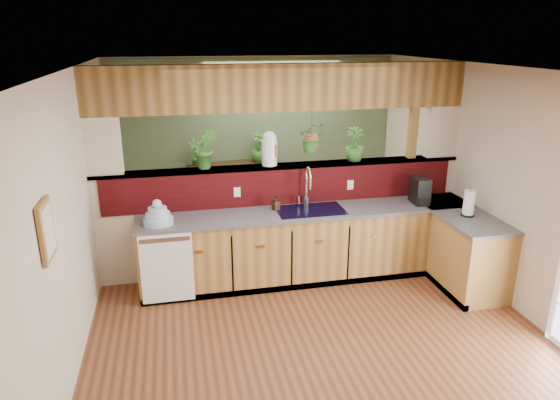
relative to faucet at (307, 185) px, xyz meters
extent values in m
cube|color=brown|center=(-0.24, -1.13, -1.17)|extent=(4.60, 7.00, 0.01)
cube|color=brown|center=(-0.24, -1.13, 1.43)|extent=(4.60, 7.00, 0.01)
cube|color=beige|center=(-0.24, 2.37, 0.13)|extent=(4.60, 0.02, 2.60)
cube|color=beige|center=(-2.54, -1.13, 0.13)|extent=(0.02, 7.00, 2.60)
cube|color=beige|center=(2.06, -1.13, 0.13)|extent=(0.02, 7.00, 2.60)
cube|color=beige|center=(-0.24, 0.22, -0.50)|extent=(4.60, 0.15, 1.35)
cube|color=#37070A|center=(-0.24, 0.14, -0.05)|extent=(4.40, 0.02, 0.45)
cube|color=brown|center=(-0.24, 0.22, 0.20)|extent=(4.60, 0.21, 0.04)
cube|color=brown|center=(-0.24, 0.22, 1.15)|extent=(4.60, 0.15, 0.55)
cube|color=beige|center=(-2.34, 0.22, 0.53)|extent=(0.40, 0.15, 0.70)
cube|color=beige|center=(1.86, 0.22, 0.53)|extent=(0.40, 0.15, 0.70)
cube|color=brown|center=(1.46, 0.22, 0.13)|extent=(0.10, 0.10, 2.60)
cube|color=brown|center=(-0.24, 0.22, 0.20)|extent=(4.60, 0.21, 0.04)
cube|color=brown|center=(-0.24, 0.22, 1.15)|extent=(4.60, 0.15, 0.55)
cube|color=#506646|center=(-0.24, 2.35, 0.13)|extent=(4.55, 0.02, 2.55)
cube|color=olive|center=(0.01, -0.15, -0.74)|extent=(4.10, 0.60, 0.86)
cube|color=#4D4E53|center=(0.01, -0.15, -0.29)|extent=(4.14, 0.64, 0.04)
cube|color=olive|center=(1.76, -0.59, -0.74)|extent=(0.60, 1.48, 0.86)
cube|color=#4D4E53|center=(1.76, -0.59, -0.29)|extent=(0.64, 1.52, 0.04)
cube|color=olive|center=(1.76, -0.15, -0.74)|extent=(0.60, 0.60, 0.86)
cube|color=#4D4E53|center=(1.76, -0.15, -0.29)|extent=(0.64, 0.64, 0.04)
cube|color=black|center=(0.01, -0.42, -1.13)|extent=(4.10, 0.06, 0.08)
cube|color=black|center=(1.49, -0.59, -1.13)|extent=(0.06, 1.48, 0.08)
cube|color=white|center=(-1.72, -0.46, -0.72)|extent=(0.58, 0.02, 0.82)
cube|color=#B7B7B2|center=(-1.72, -0.48, -0.37)|extent=(0.54, 0.01, 0.05)
cube|color=black|center=(0.01, -0.15, -0.29)|extent=(0.82, 0.50, 0.03)
cube|color=black|center=(-0.18, -0.15, -0.37)|extent=(0.34, 0.40, 0.16)
cube|color=black|center=(0.20, -0.15, -0.37)|extent=(0.34, 0.40, 0.16)
cube|color=olive|center=(-2.52, -1.93, 0.38)|extent=(0.03, 0.35, 0.45)
cube|color=silver|center=(-2.50, -1.93, 0.38)|extent=(0.01, 0.27, 0.37)
cylinder|color=#B7B7B2|center=(0.00, 0.05, -0.22)|extent=(0.08, 0.08, 0.11)
cylinder|color=#B7B7B2|center=(0.00, 0.05, -0.03)|extent=(0.03, 0.03, 0.30)
torus|color=#B7B7B2|center=(0.00, -0.03, 0.13)|extent=(0.22, 0.07, 0.22)
cylinder|color=#B7B7B2|center=(0.00, -0.12, 0.05)|extent=(0.03, 0.03, 0.13)
cylinder|color=#B7B7B2|center=(-0.09, 0.05, -0.20)|extent=(0.03, 0.03, 0.11)
cylinder|color=#A9BFDA|center=(-1.78, -0.24, -0.24)|extent=(0.33, 0.33, 0.07)
cylinder|color=#A9BFDA|center=(-1.78, -0.24, -0.17)|extent=(0.27, 0.27, 0.06)
cylinder|color=#A9BFDA|center=(-1.78, -0.24, -0.11)|extent=(0.21, 0.21, 0.06)
sphere|color=#A9BFDA|center=(-1.78, -0.24, -0.03)|extent=(0.10, 0.10, 0.10)
imported|color=#3A2515|center=(-0.40, -0.05, -0.19)|extent=(0.10, 0.10, 0.17)
cube|color=black|center=(1.41, -0.18, -0.11)|extent=(0.18, 0.29, 0.33)
cube|color=black|center=(1.41, -0.28, -0.22)|extent=(0.15, 0.11, 0.11)
cylinder|color=silver|center=(1.41, -0.24, -0.17)|extent=(0.09, 0.09, 0.09)
cylinder|color=black|center=(1.76, -0.73, -0.26)|extent=(0.15, 0.15, 0.02)
cylinder|color=#B7B7B2|center=(1.76, -0.73, -0.11)|extent=(0.02, 0.02, 0.33)
cylinder|color=white|center=(1.76, -0.73, -0.11)|extent=(0.13, 0.13, 0.28)
cylinder|color=silver|center=(-0.42, 0.22, 0.37)|extent=(0.19, 0.19, 0.31)
sphere|color=silver|center=(-0.42, 0.22, 0.55)|extent=(0.17, 0.17, 0.17)
imported|color=#2A6221|center=(-1.19, 0.22, 0.46)|extent=(0.30, 0.26, 0.49)
imported|color=#2A6221|center=(0.68, 0.22, 0.43)|extent=(0.27, 0.27, 0.43)
cylinder|color=brown|center=(-0.41, 0.22, 0.67)|extent=(0.01, 0.01, 0.41)
cylinder|color=#974937|center=(-0.41, 0.22, 0.41)|extent=(0.17, 0.17, 0.15)
imported|color=#2A6221|center=(-0.41, 0.22, 0.64)|extent=(0.23, 0.18, 0.37)
cylinder|color=brown|center=(0.11, 0.22, 0.72)|extent=(0.01, 0.01, 0.31)
cylinder|color=#974937|center=(0.11, 0.22, 0.50)|extent=(0.17, 0.17, 0.15)
imported|color=#2A6221|center=(0.11, 0.22, 0.73)|extent=(0.36, 0.33, 0.36)
cube|color=black|center=(-0.68, 2.12, -0.67)|extent=(1.42, 0.64, 0.91)
imported|color=#2A6221|center=(-1.25, 2.12, -0.01)|extent=(0.26, 0.21, 0.42)
imported|color=#2A6221|center=(-0.22, 2.12, 0.02)|extent=(0.34, 0.34, 0.48)
imported|color=#2A6221|center=(0.97, 1.14, -0.77)|extent=(0.86, 0.78, 0.81)
camera|label=1|loc=(-1.56, -5.62, 1.75)|focal=32.00mm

